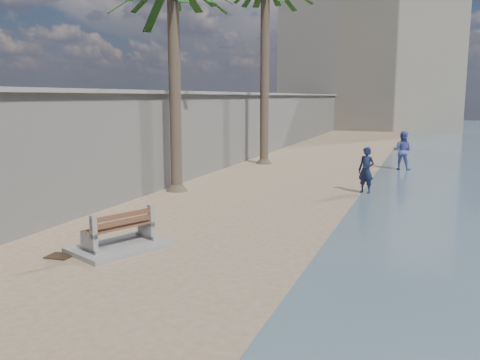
# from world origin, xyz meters

# --- Properties ---
(ground_plane) EXTENTS (140.00, 140.00, 0.00)m
(ground_plane) POSITION_xyz_m (0.00, 0.00, 0.00)
(ground_plane) COLOR tan
(seawall) EXTENTS (0.45, 70.00, 3.50)m
(seawall) POSITION_xyz_m (-5.20, 20.00, 1.75)
(seawall) COLOR gray
(seawall) RESTS_ON ground_plane
(wall_cap) EXTENTS (0.80, 70.00, 0.12)m
(wall_cap) POSITION_xyz_m (-5.20, 20.00, 3.55)
(wall_cap) COLOR gray
(wall_cap) RESTS_ON seawall
(end_building) EXTENTS (18.00, 12.00, 14.00)m
(end_building) POSITION_xyz_m (-2.00, 52.00, 7.00)
(end_building) COLOR #B7AA93
(end_building) RESTS_ON ground_plane
(bench_far) EXTENTS (2.08, 2.42, 0.85)m
(bench_far) POSITION_xyz_m (-2.23, 3.90, 0.37)
(bench_far) COLOR gray
(bench_far) RESTS_ON ground_plane
(streetlight) EXTENTS (0.28, 0.28, 5.12)m
(streetlight) POSITION_xyz_m (-5.10, 12.00, 6.64)
(streetlight) COLOR #2D2D33
(streetlight) RESTS_ON wall_cap
(person_a) EXTENTS (0.81, 0.70, 1.89)m
(person_a) POSITION_xyz_m (2.13, 12.70, 0.94)
(person_a) COLOR #161F3D
(person_a) RESTS_ON ground_plane
(person_b) EXTENTS (1.08, 0.90, 2.00)m
(person_b) POSITION_xyz_m (3.00, 19.28, 1.00)
(person_b) COLOR #5057A6
(person_b) RESTS_ON ground_plane
(debris_d) EXTENTS (0.55, 0.46, 0.03)m
(debris_d) POSITION_xyz_m (-3.12, 2.98, 0.01)
(debris_d) COLOR #382616
(debris_d) RESTS_ON ground_plane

